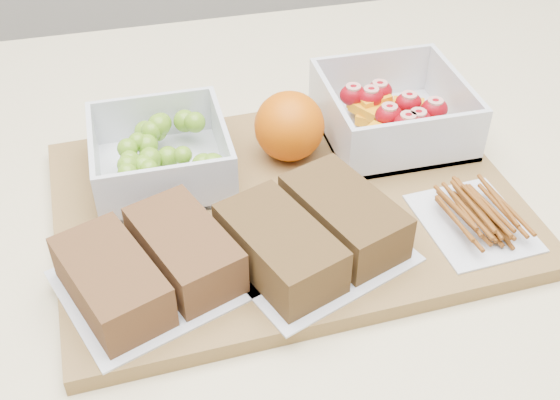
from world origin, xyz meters
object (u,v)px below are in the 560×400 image
at_px(grape_container, 162,154).
at_px(cutting_board, 287,205).
at_px(orange, 289,126).
at_px(pretzel_bag, 475,214).
at_px(fruit_container, 392,114).
at_px(sandwich_bag_center, 312,233).
at_px(sandwich_bag_left, 149,266).

bearing_deg(grape_container, cutting_board, -31.92).
distance_m(orange, pretzel_bag, 0.19).
bearing_deg(cutting_board, pretzel_bag, -27.99).
distance_m(grape_container, fruit_container, 0.24).
xyz_separation_m(fruit_container, sandwich_bag_center, (-0.13, -0.15, -0.00)).
height_order(fruit_container, orange, orange).
xyz_separation_m(cutting_board, sandwich_bag_center, (0.00, -0.07, 0.03)).
distance_m(grape_container, sandwich_bag_left, 0.15).
relative_size(fruit_container, orange, 2.02).
xyz_separation_m(sandwich_bag_left, sandwich_bag_center, (0.14, 0.01, 0.00)).
bearing_deg(grape_container, pretzel_bag, -28.37).
relative_size(fruit_container, sandwich_bag_center, 0.77).
height_order(orange, sandwich_bag_center, orange).
distance_m(cutting_board, pretzel_bag, 0.17).
relative_size(grape_container, sandwich_bag_center, 0.70).
relative_size(grape_container, fruit_container, 0.90).
distance_m(sandwich_bag_center, pretzel_bag, 0.15).
bearing_deg(orange, fruit_container, 6.07).
bearing_deg(pretzel_bag, sandwich_bag_center, 179.87).
distance_m(fruit_container, sandwich_bag_left, 0.31).
relative_size(sandwich_bag_center, pretzel_bag, 1.63).
bearing_deg(fruit_container, cutting_board, -149.24).
bearing_deg(sandwich_bag_left, fruit_container, 30.54).
relative_size(cutting_board, grape_container, 3.35).
bearing_deg(fruit_container, grape_container, -177.09).
height_order(cutting_board, sandwich_bag_center, sandwich_bag_center).
height_order(cutting_board, orange, orange).
relative_size(cutting_board, fruit_container, 3.02).
bearing_deg(orange, grape_container, -179.93).
xyz_separation_m(grape_container, sandwich_bag_center, (0.11, -0.14, -0.00)).
bearing_deg(orange, cutting_board, -106.00).
bearing_deg(sandwich_bag_center, orange, 83.36).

